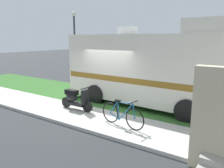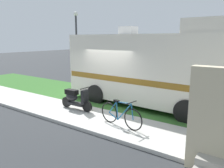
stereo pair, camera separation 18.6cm
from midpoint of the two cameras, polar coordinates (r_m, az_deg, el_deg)
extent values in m
plane|color=#2D3033|center=(9.66, -2.20, -6.45)|extent=(80.00, 80.00, 0.00)
cube|color=beige|center=(8.77, -7.03, -8.01)|extent=(24.00, 2.00, 0.12)
cube|color=#336628|center=(10.83, 2.65, -4.25)|extent=(24.00, 3.40, 0.08)
cube|color=silver|center=(10.06, 9.71, 4.19)|extent=(7.26, 2.81, 2.85)
cube|color=silver|center=(9.07, 25.74, 13.07)|extent=(1.87, 2.51, 0.50)
cube|color=#8C601E|center=(10.12, 9.63, 1.79)|extent=(7.12, 2.82, 0.24)
cube|color=silver|center=(10.52, 4.67, 13.40)|extent=(0.72, 0.62, 0.36)
cylinder|color=black|center=(10.68, 23.30, -3.14)|extent=(0.91, 0.31, 0.90)
cylinder|color=black|center=(8.37, 19.08, -6.74)|extent=(0.91, 0.31, 0.90)
cylinder|color=black|center=(12.31, 4.04, -0.36)|extent=(0.91, 0.31, 0.90)
cylinder|color=black|center=(10.37, -3.51, -2.62)|extent=(0.91, 0.31, 0.90)
cylinder|color=black|center=(8.93, -5.74, -5.73)|extent=(0.44, 0.11, 0.44)
cylinder|color=black|center=(9.69, -10.95, -4.51)|extent=(0.44, 0.11, 0.44)
cube|color=black|center=(9.29, -8.46, -4.98)|extent=(0.81, 0.29, 0.10)
cube|color=black|center=(9.35, -9.68, -2.01)|extent=(0.56, 0.27, 0.20)
ellipsoid|color=black|center=(9.40, -9.64, -3.20)|extent=(0.60, 0.31, 0.36)
cube|color=black|center=(8.90, -6.36, -3.26)|extent=(0.14, 0.32, 0.56)
cylinder|color=black|center=(8.82, -6.41, -1.06)|extent=(0.04, 0.50, 0.04)
sphere|color=white|center=(8.86, -6.38, -2.14)|extent=(0.12, 0.12, 0.12)
torus|color=black|center=(7.16, 6.13, -9.00)|extent=(0.71, 0.13, 0.72)
torus|color=black|center=(7.78, -0.01, -7.24)|extent=(0.71, 0.13, 0.72)
cylinder|color=#1E6699|center=(7.31, 3.88, -7.11)|extent=(0.58, 0.11, 0.68)
cylinder|color=#1E6699|center=(7.51, 2.03, -6.79)|extent=(0.10, 0.05, 0.61)
cylinder|color=#1E6699|center=(7.24, 3.72, -4.77)|extent=(0.62, 0.12, 0.09)
cylinder|color=#1E6699|center=(7.68, 1.08, -8.12)|extent=(0.41, 0.09, 0.19)
cylinder|color=#1E6699|center=(7.61, 0.91, -5.90)|extent=(0.36, 0.08, 0.47)
cylinder|color=#1E6699|center=(7.10, 5.91, -7.04)|extent=(0.12, 0.05, 0.51)
cube|color=black|center=(7.43, 1.87, -4.28)|extent=(0.21, 0.13, 0.06)
cylinder|color=black|center=(7.04, 5.69, -4.73)|extent=(0.10, 0.52, 0.03)
cube|color=silver|center=(13.93, 19.23, 2.94)|extent=(2.67, 2.19, 1.55)
cube|color=black|center=(13.87, 19.36, 4.88)|extent=(2.54, 2.20, 0.44)
cube|color=silver|center=(15.17, 9.08, 2.60)|extent=(3.23, 2.22, 0.77)
cylinder|color=black|center=(14.88, 21.07, 0.68)|extent=(0.77, 0.29, 0.76)
cylinder|color=black|center=(13.08, 18.38, -0.54)|extent=(0.77, 0.29, 0.76)
cylinder|color=black|center=(16.22, 9.66, 2.14)|extent=(0.77, 0.29, 0.76)
cylinder|color=black|center=(14.59, 5.88, 1.19)|extent=(0.77, 0.29, 0.76)
cylinder|color=#19722D|center=(6.56, 25.39, -14.60)|extent=(0.08, 0.08, 0.19)
cylinder|color=#19722D|center=(6.51, 25.48, -13.68)|extent=(0.03, 0.03, 0.04)
cylinder|color=black|center=(6.50, 25.49, -13.49)|extent=(0.04, 0.04, 0.01)
cylinder|color=#333338|center=(15.10, -8.57, 8.44)|extent=(0.12, 0.12, 4.40)
sphere|color=silver|center=(15.16, -8.85, 17.24)|extent=(0.28, 0.28, 0.28)
camera|label=1|loc=(0.09, -89.43, 0.12)|focal=35.97mm
camera|label=2|loc=(0.09, 90.57, -0.12)|focal=35.97mm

